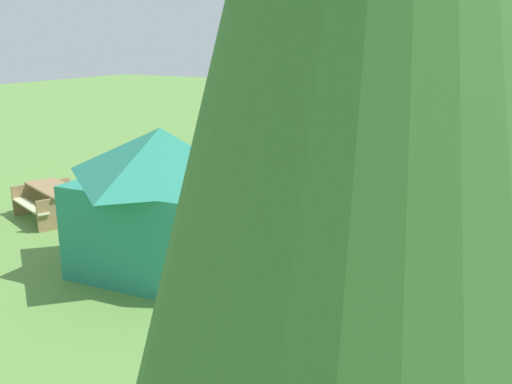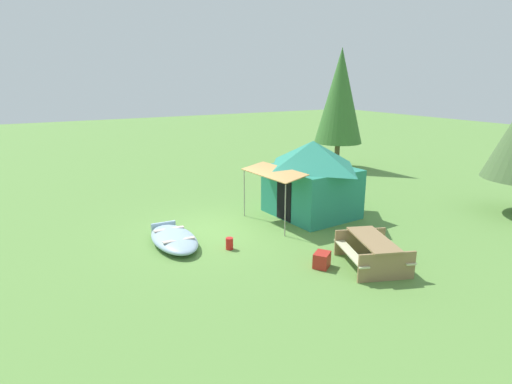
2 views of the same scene
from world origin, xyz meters
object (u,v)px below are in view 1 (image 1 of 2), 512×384
object	(u,v)px
canvas_cabin_tent	(163,198)
fuel_can	(217,199)
beached_rowboat	(278,193)
picnic_table	(55,199)
cooler_box	(109,201)
pine_tree_back_right	(380,159)

from	to	relation	value
canvas_cabin_tent	fuel_can	world-z (taller)	canvas_cabin_tent
beached_rowboat	canvas_cabin_tent	xyz separation A→B (m)	(-0.29, 5.20, 1.19)
picnic_table	fuel_can	bearing A→B (deg)	-136.12
picnic_table	cooler_box	xyz separation A→B (m)	(-0.60, -1.16, -0.28)
beached_rowboat	canvas_cabin_tent	world-z (taller)	canvas_cabin_tent
canvas_cabin_tent	fuel_can	xyz separation A→B (m)	(1.39, -3.93, -1.21)
fuel_can	pine_tree_back_right	bearing A→B (deg)	125.61
picnic_table	pine_tree_back_right	bearing A→B (deg)	143.99
beached_rowboat	canvas_cabin_tent	distance (m)	5.34
picnic_table	fuel_can	distance (m)	3.95
picnic_table	cooler_box	distance (m)	1.34
cooler_box	fuel_can	size ratio (longest dim) A/B	1.35
picnic_table	pine_tree_back_right	xyz separation A→B (m)	(-10.01, 7.28, 3.33)
canvas_cabin_tent	cooler_box	bearing A→B (deg)	-33.03
cooler_box	pine_tree_back_right	bearing A→B (deg)	138.10
picnic_table	pine_tree_back_right	world-z (taller)	pine_tree_back_right
pine_tree_back_right	cooler_box	bearing A→B (deg)	-41.90
fuel_can	pine_tree_back_right	world-z (taller)	pine_tree_back_right
beached_rowboat	picnic_table	xyz separation A→B (m)	(3.94, 4.01, 0.28)
canvas_cabin_tent	cooler_box	xyz separation A→B (m)	(3.63, -2.36, -1.18)
beached_rowboat	canvas_cabin_tent	size ratio (longest dim) A/B	0.69
beached_rowboat	fuel_can	distance (m)	1.68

